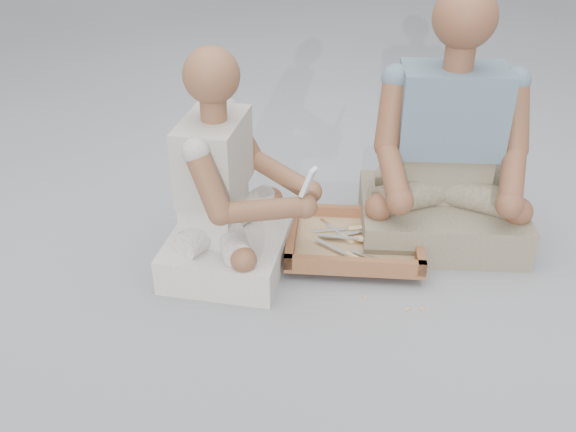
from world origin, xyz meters
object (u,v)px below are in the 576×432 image
at_px(tool_tray, 354,241).
at_px(craftsman, 227,196).
at_px(carved_panel, 419,223).
at_px(companion, 447,161).

distance_m(tool_tray, craftsman, 0.54).
height_order(carved_panel, tool_tray, tool_tray).
bearing_deg(craftsman, tool_tray, 106.51).
xyz_separation_m(carved_panel, tool_tray, (-0.20, -0.30, 0.04)).
height_order(craftsman, companion, companion).
bearing_deg(carved_panel, craftsman, -140.59).
xyz_separation_m(carved_panel, craftsman, (-0.64, -0.52, 0.27)).
xyz_separation_m(carved_panel, companion, (0.08, -0.02, 0.32)).
bearing_deg(craftsman, carved_panel, 118.79).
bearing_deg(tool_tray, companion, 45.03).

